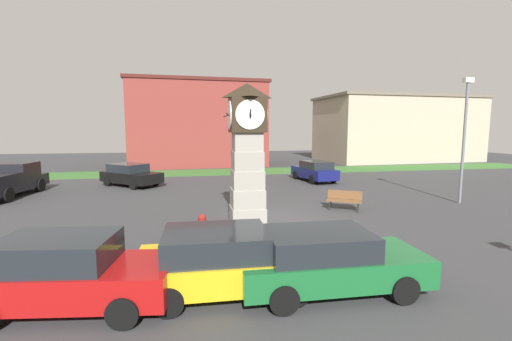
{
  "coord_description": "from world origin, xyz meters",
  "views": [
    {
      "loc": [
        -3.47,
        -13.9,
        3.82
      ],
      "look_at": [
        -0.54,
        1.71,
        1.89
      ],
      "focal_mm": 24.0,
      "sensor_mm": 36.0,
      "label": 1
    }
  ],
  "objects_px": {
    "clock_tower": "(247,153)",
    "bollard_near_tower": "(202,230)",
    "car_far_lot": "(315,171)",
    "car_by_building": "(327,260)",
    "car_navy_sedan": "(69,273)",
    "car_silver_hatch": "(130,175)",
    "bollard_mid_row": "(240,238)",
    "pickup_truck": "(6,181)",
    "car_near_tower": "(226,260)",
    "bollard_far_row": "(286,241)",
    "bench": "(344,199)",
    "street_lamp_far_side": "(465,132)"
  },
  "relations": [
    {
      "from": "clock_tower",
      "to": "bollard_mid_row",
      "type": "bearing_deg",
      "value": -103.47
    },
    {
      "from": "bollard_near_tower",
      "to": "car_navy_sedan",
      "type": "height_order",
      "value": "car_navy_sedan"
    },
    {
      "from": "car_near_tower",
      "to": "bench",
      "type": "relative_size",
      "value": 2.64
    },
    {
      "from": "car_navy_sedan",
      "to": "car_silver_hatch",
      "type": "height_order",
      "value": "car_navy_sedan"
    },
    {
      "from": "clock_tower",
      "to": "car_near_tower",
      "type": "distance_m",
      "value": 6.05
    },
    {
      "from": "car_navy_sedan",
      "to": "car_silver_hatch",
      "type": "relative_size",
      "value": 0.99
    },
    {
      "from": "bollard_mid_row",
      "to": "car_by_building",
      "type": "relative_size",
      "value": 0.2
    },
    {
      "from": "car_by_building",
      "to": "car_silver_hatch",
      "type": "xyz_separation_m",
      "value": [
        -7.19,
        16.71,
        0.01
      ]
    },
    {
      "from": "bollard_far_row",
      "to": "car_silver_hatch",
      "type": "height_order",
      "value": "car_silver_hatch"
    },
    {
      "from": "clock_tower",
      "to": "pickup_truck",
      "type": "xyz_separation_m",
      "value": [
        -12.45,
        8.15,
        -1.94
      ]
    },
    {
      "from": "bollard_mid_row",
      "to": "pickup_truck",
      "type": "bearing_deg",
      "value": 136.81
    },
    {
      "from": "bench",
      "to": "bollard_near_tower",
      "type": "bearing_deg",
      "value": -150.1
    },
    {
      "from": "bollard_mid_row",
      "to": "bollard_far_row",
      "type": "xyz_separation_m",
      "value": [
        1.29,
        -0.72,
        0.04
      ]
    },
    {
      "from": "bollard_mid_row",
      "to": "pickup_truck",
      "type": "distance_m",
      "value": 16.14
    },
    {
      "from": "bollard_mid_row",
      "to": "car_by_building",
      "type": "height_order",
      "value": "car_by_building"
    },
    {
      "from": "clock_tower",
      "to": "bollard_near_tower",
      "type": "distance_m",
      "value": 3.7
    },
    {
      "from": "bollard_near_tower",
      "to": "car_silver_hatch",
      "type": "bearing_deg",
      "value": 108.57
    },
    {
      "from": "bollard_near_tower",
      "to": "car_near_tower",
      "type": "height_order",
      "value": "car_near_tower"
    },
    {
      "from": "car_navy_sedan",
      "to": "car_far_lot",
      "type": "distance_m",
      "value": 19.8
    },
    {
      "from": "car_by_building",
      "to": "car_silver_hatch",
      "type": "distance_m",
      "value": 18.19
    },
    {
      "from": "car_near_tower",
      "to": "car_by_building",
      "type": "relative_size",
      "value": 0.99
    },
    {
      "from": "car_by_building",
      "to": "car_near_tower",
      "type": "bearing_deg",
      "value": 170.98
    },
    {
      "from": "bollard_mid_row",
      "to": "car_silver_hatch",
      "type": "height_order",
      "value": "car_silver_hatch"
    },
    {
      "from": "pickup_truck",
      "to": "bollard_far_row",
      "type": "bearing_deg",
      "value": -42.02
    },
    {
      "from": "car_silver_hatch",
      "to": "car_navy_sedan",
      "type": "bearing_deg",
      "value": -84.83
    },
    {
      "from": "car_navy_sedan",
      "to": "car_by_building",
      "type": "height_order",
      "value": "car_navy_sedan"
    },
    {
      "from": "car_near_tower",
      "to": "car_silver_hatch",
      "type": "distance_m",
      "value": 17.04
    },
    {
      "from": "clock_tower",
      "to": "bench",
      "type": "bearing_deg",
      "value": 18.92
    },
    {
      "from": "bollard_far_row",
      "to": "bench",
      "type": "distance_m",
      "value": 6.85
    },
    {
      "from": "car_far_lot",
      "to": "bollard_near_tower",
      "type": "bearing_deg",
      "value": -123.91
    },
    {
      "from": "bollard_far_row",
      "to": "bench",
      "type": "xyz_separation_m",
      "value": [
        4.34,
        5.29,
        0.05
      ]
    },
    {
      "from": "clock_tower",
      "to": "bollard_near_tower",
      "type": "relative_size",
      "value": 5.13
    },
    {
      "from": "pickup_truck",
      "to": "car_silver_hatch",
      "type": "bearing_deg",
      "value": 23.42
    },
    {
      "from": "car_silver_hatch",
      "to": "bench",
      "type": "xyz_separation_m",
      "value": [
        11.17,
        -9.15,
        -0.24
      ]
    },
    {
      "from": "car_navy_sedan",
      "to": "car_by_building",
      "type": "xyz_separation_m",
      "value": [
        5.7,
        -0.23,
        -0.05
      ]
    },
    {
      "from": "street_lamp_far_side",
      "to": "bollard_far_row",
      "type": "bearing_deg",
      "value": -152.79
    },
    {
      "from": "car_far_lot",
      "to": "car_by_building",
      "type": "bearing_deg",
      "value": -109.34
    },
    {
      "from": "clock_tower",
      "to": "car_by_building",
      "type": "relative_size",
      "value": 1.26
    },
    {
      "from": "street_lamp_far_side",
      "to": "pickup_truck",
      "type": "bearing_deg",
      "value": 165.58
    },
    {
      "from": "car_far_lot",
      "to": "bollard_far_row",
      "type": "bearing_deg",
      "value": -113.41
    },
    {
      "from": "car_near_tower",
      "to": "bench",
      "type": "distance_m",
      "value": 9.58
    },
    {
      "from": "clock_tower",
      "to": "bollard_near_tower",
      "type": "bearing_deg",
      "value": -129.93
    },
    {
      "from": "clock_tower",
      "to": "bollard_near_tower",
      "type": "xyz_separation_m",
      "value": [
        -1.85,
        -2.21,
        -2.32
      ]
    },
    {
      "from": "car_silver_hatch",
      "to": "car_far_lot",
      "type": "bearing_deg",
      "value": -1.45
    },
    {
      "from": "bollard_near_tower",
      "to": "street_lamp_far_side",
      "type": "xyz_separation_m",
      "value": [
        13.34,
        4.21,
        3.13
      ]
    },
    {
      "from": "bollard_near_tower",
      "to": "pickup_truck",
      "type": "distance_m",
      "value": 14.83
    },
    {
      "from": "bollard_mid_row",
      "to": "car_near_tower",
      "type": "distance_m",
      "value": 2.73
    },
    {
      "from": "clock_tower",
      "to": "car_by_building",
      "type": "xyz_separation_m",
      "value": [
        0.96,
        -5.87,
        -2.13
      ]
    },
    {
      "from": "car_navy_sedan",
      "to": "bench",
      "type": "xyz_separation_m",
      "value": [
        9.68,
        7.33,
        -0.27
      ]
    },
    {
      "from": "car_navy_sedan",
      "to": "car_silver_hatch",
      "type": "xyz_separation_m",
      "value": [
        -1.49,
        16.48,
        -0.03
      ]
    }
  ]
}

